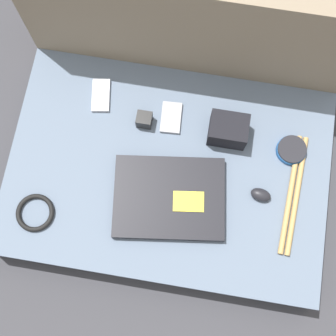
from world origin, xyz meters
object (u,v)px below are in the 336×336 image
object	(u,v)px
computer_mouse	(261,195)
charger_brick	(144,120)
speaker_puck	(291,150)
camera_pouch	(228,130)
laptop	(169,198)
phone_black	(101,95)
phone_silver	(171,118)

from	to	relation	value
computer_mouse	charger_brick	size ratio (longest dim) A/B	1.43
speaker_puck	camera_pouch	distance (m)	0.20
laptop	phone_black	xyz separation A→B (m)	(-0.27, 0.29, -0.01)
computer_mouse	charger_brick	bearing A→B (deg)	165.38
laptop	speaker_puck	size ratio (longest dim) A/B	3.90
speaker_puck	phone_silver	size ratio (longest dim) A/B	0.88
laptop	phone_black	distance (m)	0.39
laptop	speaker_puck	world-z (taller)	laptop
laptop	charger_brick	world-z (taller)	charger_brick
laptop	phone_silver	bearing A→B (deg)	90.51
phone_silver	laptop	bearing A→B (deg)	-85.49
laptop	phone_black	world-z (taller)	laptop
computer_mouse	charger_brick	distance (m)	0.42
laptop	charger_brick	bearing A→B (deg)	109.41
camera_pouch	computer_mouse	bearing A→B (deg)	-54.68
computer_mouse	phone_silver	world-z (taller)	computer_mouse
camera_pouch	charger_brick	size ratio (longest dim) A/B	2.49
phone_black	camera_pouch	distance (m)	0.41
phone_silver	camera_pouch	size ratio (longest dim) A/B	0.90
laptop	phone_silver	world-z (taller)	laptop
computer_mouse	phone_black	world-z (taller)	computer_mouse
charger_brick	phone_black	bearing A→B (deg)	157.19
charger_brick	camera_pouch	bearing A→B (deg)	0.60
speaker_puck	computer_mouse	bearing A→B (deg)	-116.47
computer_mouse	phone_black	bearing A→B (deg)	165.83
speaker_puck	charger_brick	size ratio (longest dim) A/B	1.97
charger_brick	speaker_puck	bearing A→B (deg)	-2.40
laptop	phone_black	size ratio (longest dim) A/B	3.08
speaker_puck	phone_black	size ratio (longest dim) A/B	0.79
computer_mouse	phone_black	size ratio (longest dim) A/B	0.57
phone_silver	phone_black	xyz separation A→B (m)	(-0.23, 0.04, 0.00)
computer_mouse	camera_pouch	world-z (taller)	camera_pouch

